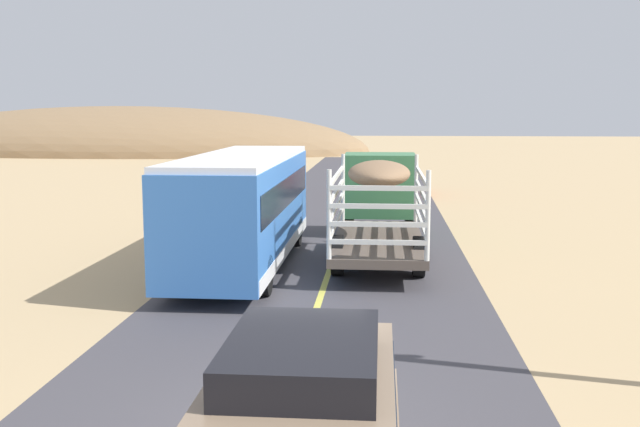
{
  "coord_description": "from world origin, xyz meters",
  "views": [
    {
      "loc": [
        1.43,
        -9.51,
        4.45
      ],
      "look_at": [
        0.0,
        7.28,
        2.06
      ],
      "focal_mm": 40.89,
      "sensor_mm": 36.0,
      "label": 1
    }
  ],
  "objects": [
    {
      "name": "car_far",
      "position": [
        2.22,
        29.48,
        1.09
      ],
      "size": [
        1.9,
        4.62,
        1.93
      ],
      "color": "#B2261E",
      "rests_on": "road_surface"
    },
    {
      "name": "livestock_truck",
      "position": [
        1.35,
        14.32,
        1.79
      ],
      "size": [
        2.53,
        9.7,
        3.02
      ],
      "color": "#3F7F4C",
      "rests_on": "road_surface"
    },
    {
      "name": "bus",
      "position": [
        -2.46,
        10.7,
        1.75
      ],
      "size": [
        2.54,
        10.0,
        3.21
      ],
      "color": "#3872C6",
      "rests_on": "road_surface"
    },
    {
      "name": "distant_hill",
      "position": [
        -26.72,
        66.31,
        0.0
      ],
      "size": [
        53.85,
        21.41,
        9.82
      ],
      "primitive_type": "ellipsoid",
      "color": "#8D6E4C",
      "rests_on": "ground"
    }
  ]
}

